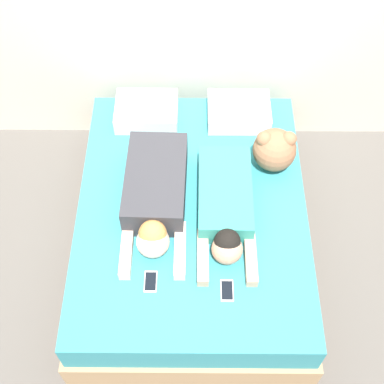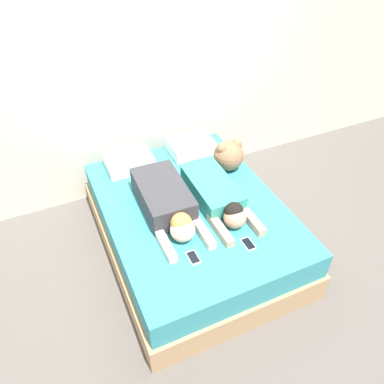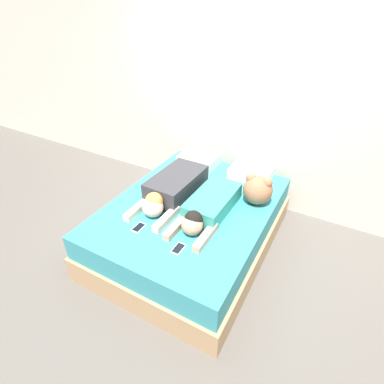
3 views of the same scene
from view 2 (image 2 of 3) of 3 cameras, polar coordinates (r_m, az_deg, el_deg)
name	(u,v)px [view 2 (image 2 of 3)]	position (r m, az deg, el deg)	size (l,w,h in m)	color
ground_plane	(192,245)	(3.78, 0.00, -8.04)	(12.00, 12.00, 0.00)	#5B5651
wall_back	(143,76)	(3.93, -7.52, 17.19)	(12.00, 0.06, 2.60)	beige
bed	(192,226)	(3.58, 0.00, -5.21)	(1.59, 2.07, 0.54)	tan
pillow_head_left	(129,161)	(3.86, -9.63, 4.66)	(0.46, 0.36, 0.13)	white
pillow_head_right	(190,146)	(4.04, -0.25, 7.07)	(0.46, 0.36, 0.13)	white
person_left	(167,203)	(3.25, -3.84, -1.65)	(0.41, 1.01, 0.24)	#333338
person_right	(218,196)	(3.35, 3.98, -0.63)	(0.37, 0.97, 0.22)	teal
cell_phone_left	(193,258)	(2.96, 0.19, -9.95)	(0.08, 0.14, 0.01)	silver
cell_phone_right	(248,244)	(3.08, 8.56, -7.83)	(0.08, 0.14, 0.01)	silver
plush_toy	(229,155)	(3.75, 5.61, 5.65)	(0.30, 0.30, 0.32)	#996647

